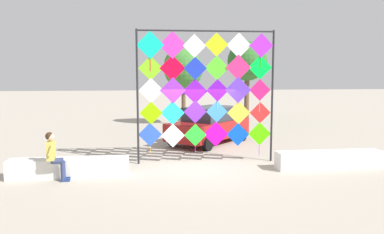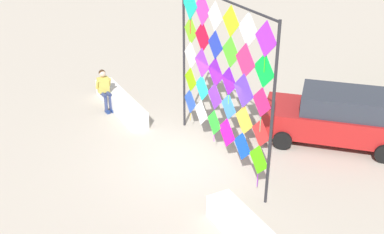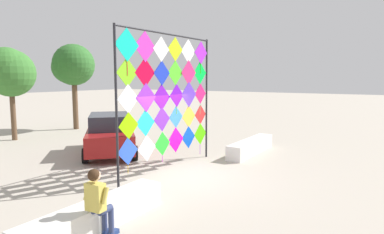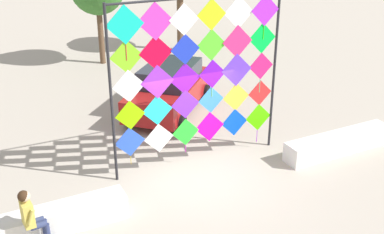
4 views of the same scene
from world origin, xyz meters
name	(u,v)px [view 2 (image 2 of 4)]	position (x,y,z in m)	size (l,w,h in m)	color
ground	(191,161)	(0.00, 0.00, 0.00)	(120.00, 120.00, 0.00)	#ADA393
plaza_ledge_left	(120,103)	(-4.03, -0.54, 0.28)	(3.43, 0.60, 0.56)	silver
kite_display_rack	(221,71)	(0.22, 0.78, 2.59)	(4.63, 0.23, 4.47)	#232328
seated_vendor	(104,87)	(-4.34, -0.95, 0.82)	(0.63, 0.54, 1.40)	navy
parked_car	(337,117)	(0.99, 4.30, 0.81)	(4.10, 4.16, 1.59)	maroon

